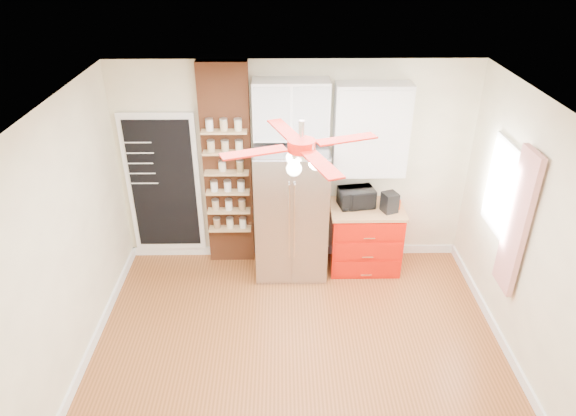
{
  "coord_description": "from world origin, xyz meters",
  "views": [
    {
      "loc": [
        -0.17,
        -4.02,
        4.06
      ],
      "look_at": [
        -0.1,
        0.9,
        1.33
      ],
      "focal_mm": 32.0,
      "sensor_mm": 36.0,
      "label": 1
    }
  ],
  "objects_px": {
    "fridge": "(291,212)",
    "pantry_jar_oats": "(222,166)",
    "toaster_oven": "(356,197)",
    "ceiling_fan": "(301,146)",
    "coffee_maker": "(390,202)",
    "canister_left": "(391,207)",
    "red_cabinet": "(365,237)"
  },
  "relations": [
    {
      "from": "fridge",
      "to": "pantry_jar_oats",
      "type": "distance_m",
      "value": 1.03
    },
    {
      "from": "fridge",
      "to": "toaster_oven",
      "type": "bearing_deg",
      "value": 6.75
    },
    {
      "from": "ceiling_fan",
      "to": "pantry_jar_oats",
      "type": "relative_size",
      "value": 11.5
    },
    {
      "from": "toaster_oven",
      "to": "pantry_jar_oats",
      "type": "relative_size",
      "value": 3.61
    },
    {
      "from": "coffee_maker",
      "to": "canister_left",
      "type": "bearing_deg",
      "value": -28.1
    },
    {
      "from": "fridge",
      "to": "pantry_jar_oats",
      "type": "xyz_separation_m",
      "value": [
        -0.85,
        0.17,
        0.56
      ]
    },
    {
      "from": "ceiling_fan",
      "to": "toaster_oven",
      "type": "height_order",
      "value": "ceiling_fan"
    },
    {
      "from": "red_cabinet",
      "to": "canister_left",
      "type": "distance_m",
      "value": 0.6
    },
    {
      "from": "canister_left",
      "to": "pantry_jar_oats",
      "type": "bearing_deg",
      "value": 174.09
    },
    {
      "from": "fridge",
      "to": "pantry_jar_oats",
      "type": "relative_size",
      "value": 14.38
    },
    {
      "from": "coffee_maker",
      "to": "ceiling_fan",
      "type": "bearing_deg",
      "value": -147.48
    },
    {
      "from": "toaster_oven",
      "to": "canister_left",
      "type": "height_order",
      "value": "toaster_oven"
    },
    {
      "from": "canister_left",
      "to": "pantry_jar_oats",
      "type": "xyz_separation_m",
      "value": [
        -2.11,
        0.22,
        0.47
      ]
    },
    {
      "from": "canister_left",
      "to": "red_cabinet",
      "type": "bearing_deg",
      "value": 160.84
    },
    {
      "from": "toaster_oven",
      "to": "canister_left",
      "type": "bearing_deg",
      "value": -29.76
    },
    {
      "from": "fridge",
      "to": "ceiling_fan",
      "type": "relative_size",
      "value": 1.25
    },
    {
      "from": "red_cabinet",
      "to": "coffee_maker",
      "type": "xyz_separation_m",
      "value": [
        0.26,
        -0.1,
        0.57
      ]
    },
    {
      "from": "coffee_maker",
      "to": "canister_left",
      "type": "distance_m",
      "value": 0.06
    },
    {
      "from": "ceiling_fan",
      "to": "toaster_oven",
      "type": "bearing_deg",
      "value": 65.74
    },
    {
      "from": "ceiling_fan",
      "to": "pantry_jar_oats",
      "type": "height_order",
      "value": "ceiling_fan"
    },
    {
      "from": "toaster_oven",
      "to": "coffee_maker",
      "type": "relative_size",
      "value": 1.74
    },
    {
      "from": "pantry_jar_oats",
      "to": "coffee_maker",
      "type": "bearing_deg",
      "value": -5.89
    },
    {
      "from": "fridge",
      "to": "canister_left",
      "type": "bearing_deg",
      "value": -2.2
    },
    {
      "from": "toaster_oven",
      "to": "coffee_maker",
      "type": "distance_m",
      "value": 0.42
    },
    {
      "from": "ceiling_fan",
      "to": "pantry_jar_oats",
      "type": "bearing_deg",
      "value": 116.64
    },
    {
      "from": "red_cabinet",
      "to": "canister_left",
      "type": "height_order",
      "value": "canister_left"
    },
    {
      "from": "red_cabinet",
      "to": "pantry_jar_oats",
      "type": "distance_m",
      "value": 2.07
    },
    {
      "from": "fridge",
      "to": "ceiling_fan",
      "type": "bearing_deg",
      "value": -88.24
    },
    {
      "from": "coffee_maker",
      "to": "pantry_jar_oats",
      "type": "distance_m",
      "value": 2.13
    },
    {
      "from": "red_cabinet",
      "to": "pantry_jar_oats",
      "type": "bearing_deg",
      "value": 176.24
    },
    {
      "from": "ceiling_fan",
      "to": "fridge",
      "type": "bearing_deg",
      "value": 91.76
    },
    {
      "from": "fridge",
      "to": "ceiling_fan",
      "type": "height_order",
      "value": "ceiling_fan"
    }
  ]
}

